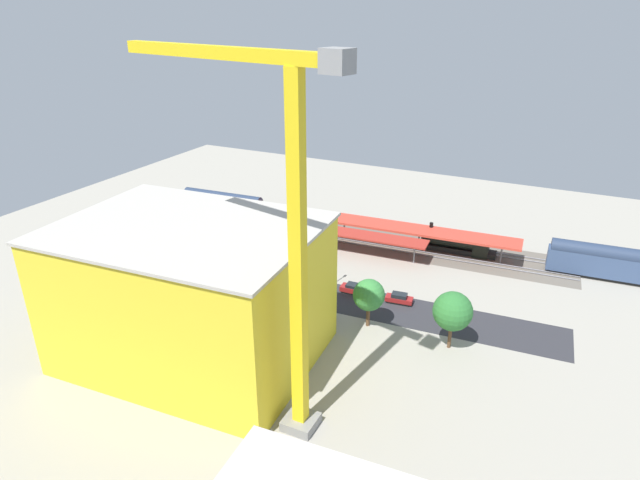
# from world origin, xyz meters

# --- Properties ---
(ground_plane) EXTENTS (146.80, 146.80, 0.00)m
(ground_plane) POSITION_xyz_m (0.00, 0.00, 0.00)
(ground_plane) COLOR #9E998C
(ground_plane) RESTS_ON ground
(rail_bed) EXTENTS (92.38, 18.70, 0.01)m
(rail_bed) POSITION_xyz_m (0.00, -20.71, 0.00)
(rail_bed) COLOR #665E54
(rail_bed) RESTS_ON ground
(street_asphalt) EXTENTS (92.13, 14.70, 0.01)m
(street_asphalt) POSITION_xyz_m (0.00, 3.92, 0.00)
(street_asphalt) COLOR #2D2D33
(street_asphalt) RESTS_ON ground
(track_rails) EXTENTS (91.58, 12.29, 0.12)m
(track_rails) POSITION_xyz_m (0.00, -20.71, 0.18)
(track_rails) COLOR #9E9EA8
(track_rails) RESTS_ON ground
(platform_canopy_near) EXTENTS (46.32, 7.12, 4.13)m
(platform_canopy_near) POSITION_xyz_m (3.00, -13.47, 3.94)
(platform_canopy_near) COLOR #A82D23
(platform_canopy_near) RESTS_ON ground
(platform_canopy_far) EXTENTS (68.66, 9.56, 4.35)m
(platform_canopy_far) POSITION_xyz_m (-1.41, -19.93, 4.10)
(platform_canopy_far) COLOR #C63D2D
(platform_canopy_far) RESTS_ON ground
(locomotive) EXTENTS (14.26, 3.75, 5.26)m
(locomotive) POSITION_xyz_m (-24.02, -23.21, 1.88)
(locomotive) COLOR black
(locomotive) RESTS_ON ground
(passenger_coach) EXTENTS (17.67, 3.95, 6.23)m
(passenger_coach) POSITION_xyz_m (-48.59, -23.21, 3.29)
(passenger_coach) COLOR black
(passenger_coach) RESTS_ON ground
(freight_coach_far) EXTENTS (19.65, 4.06, 6.17)m
(freight_coach_far) POSITION_xyz_m (27.22, -18.20, 3.26)
(freight_coach_far) COLOR black
(freight_coach_far) RESTS_ON ground
(parked_car_0) EXTENTS (4.49, 2.18, 1.64)m
(parked_car_0) POSITION_xyz_m (-19.90, 0.36, 0.72)
(parked_car_0) COLOR black
(parked_car_0) RESTS_ON ground
(parked_car_1) EXTENTS (4.45, 2.00, 1.61)m
(parked_car_1) POSITION_xyz_m (-12.12, 0.58, 0.72)
(parked_car_1) COLOR black
(parked_car_1) RESTS_ON ground
(parked_car_2) EXTENTS (4.51, 1.89, 1.57)m
(parked_car_2) POSITION_xyz_m (-4.83, 0.05, 0.70)
(parked_car_2) COLOR black
(parked_car_2) RESTS_ON ground
(parked_car_3) EXTENTS (4.30, 2.10, 1.80)m
(parked_car_3) POSITION_xyz_m (3.55, 0.59, 0.80)
(parked_car_3) COLOR black
(parked_car_3) RESTS_ON ground
(parked_car_4) EXTENTS (4.71, 2.23, 1.65)m
(parked_car_4) POSITION_xyz_m (10.21, 0.76, 0.74)
(parked_car_4) COLOR black
(parked_car_4) RESTS_ON ground
(construction_building) EXTENTS (33.11, 25.44, 18.33)m
(construction_building) POSITION_xyz_m (0.66, 25.41, 9.16)
(construction_building) COLOR yellow
(construction_building) RESTS_ON ground
(construction_roof_slab) EXTENTS (33.74, 26.07, 0.40)m
(construction_roof_slab) POSITION_xyz_m (0.66, 25.41, 18.53)
(construction_roof_slab) COLOR #B7B2A8
(construction_roof_slab) RESTS_ON construction_building
(tower_crane) EXTENTS (28.47, 7.63, 40.76)m
(tower_crane) POSITION_xyz_m (-16.32, 31.28, 24.29)
(tower_crane) COLOR gray
(tower_crane) RESTS_ON ground
(box_truck_0) EXTENTS (8.56, 3.52, 3.59)m
(box_truck_0) POSITION_xyz_m (-3.09, 8.97, 1.74)
(box_truck_0) COLOR black
(box_truck_0) RESTS_ON ground
(box_truck_1) EXTENTS (9.10, 2.87, 3.31)m
(box_truck_1) POSITION_xyz_m (-7.09, 9.47, 1.63)
(box_truck_1) COLOR black
(box_truck_1) RESTS_ON ground
(street_tree_0) EXTENTS (5.48, 5.48, 7.21)m
(street_tree_0) POSITION_xyz_m (17.01, 8.20, 4.45)
(street_tree_0) COLOR brown
(street_tree_0) RESTS_ON ground
(street_tree_1) EXTENTS (6.13, 6.13, 9.11)m
(street_tree_1) POSITION_xyz_m (20.24, 8.32, 6.03)
(street_tree_1) COLOR brown
(street_tree_1) RESTS_ON ground
(street_tree_2) EXTENTS (5.43, 5.43, 8.52)m
(street_tree_2) POSITION_xyz_m (-30.04, 9.09, 5.78)
(street_tree_2) COLOR brown
(street_tree_2) RESTS_ON ground
(street_tree_3) EXTENTS (6.07, 6.07, 7.71)m
(street_tree_3) POSITION_xyz_m (-3.21, 8.71, 4.67)
(street_tree_3) COLOR brown
(street_tree_3) RESTS_ON ground
(street_tree_4) EXTENTS (4.71, 4.71, 7.52)m
(street_tree_4) POSITION_xyz_m (-17.80, 8.80, 5.13)
(street_tree_4) COLOR brown
(street_tree_4) RESTS_ON ground
(street_tree_5) EXTENTS (5.47, 5.47, 7.78)m
(street_tree_5) POSITION_xyz_m (6.90, 9.36, 5.03)
(street_tree_5) COLOR brown
(street_tree_5) RESTS_ON ground
(traffic_light) EXTENTS (0.50, 0.36, 7.12)m
(traffic_light) POSITION_xyz_m (-7.65, -0.39, 4.68)
(traffic_light) COLOR #333333
(traffic_light) RESTS_ON ground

